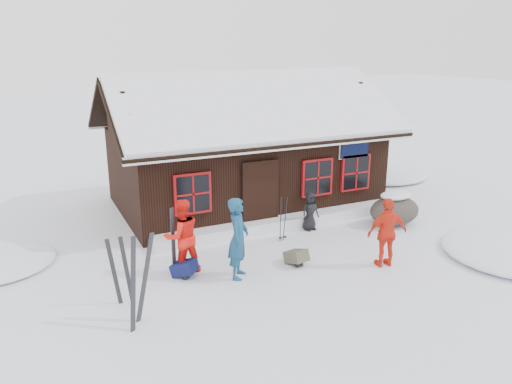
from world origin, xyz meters
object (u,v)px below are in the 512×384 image
Objects in this scene: boulder at (394,210)px; ski_poles at (283,220)px; skier_orange_right at (387,233)px; skier_crouched at (310,211)px; skier_teal at (238,238)px; backpack_olive at (296,259)px; ski_pair_left at (139,281)px; backpack_blue at (184,271)px; skier_orange_left at (182,236)px.

boulder is 1.22× the size of ski_poles.
skier_orange_right reaches higher than skier_crouched.
ski_poles reaches higher than skier_crouched.
backpack_olive is at bearing -54.80° from skier_teal.
skier_teal is at bearing 169.36° from backpack_olive.
backpack_olive is (-4.05, -1.22, -0.32)m from boulder.
ski_pair_left is 3.44× the size of backpack_blue.
ski_poles is at bearing -1.93° from ski_pair_left.
backpack_blue is (-4.22, -1.37, -0.41)m from skier_crouched.
ski_poles is 2.39× the size of backpack_blue.
skier_crouched is 2.10× the size of backpack_olive.
skier_orange_left reaches higher than ski_pair_left.
backpack_blue is at bearing -162.29° from ski_poles.
skier_crouched is 4.46m from backpack_blue.
boulder is 0.85× the size of ski_pair_left.
skier_crouched reaches higher than backpack_blue.
boulder is 2.94× the size of backpack_olive.
backpack_olive is at bearing -133.74° from skier_crouched.
boulder is 6.77m from backpack_blue.
ski_poles is (-3.60, 0.32, 0.14)m from boulder.
boulder is at bearing -5.07° from ski_poles.
skier_teal reaches higher than ski_pair_left.
skier_orange_right is 1.54× the size of skier_crouched.
skier_orange_right is 3.08m from boulder.
ski_pair_left is 1.44× the size of ski_poles.
skier_teal reaches higher than skier_orange_left.
ski_pair_left is at bearing -150.30° from ski_poles.
backpack_blue is (-4.60, 1.52, -0.71)m from skier_orange_right.
backpack_blue is 1.01× the size of backpack_olive.
skier_orange_left is 3.39× the size of backpack_olive.
backpack_olive is at bearing -163.21° from boulder.
boulder reaches higher than backpack_olive.
skier_teal is at bearing -9.57° from ski_pair_left.
skier_teal reaches higher than skier_crouched.
backpack_olive is at bearing -106.30° from ski_poles.
skier_orange_left is 2.29m from ski_pair_left.
skier_orange_left reaches higher than backpack_olive.
skier_crouched is 0.87× the size of ski_poles.
skier_crouched reaches higher than backpack_olive.
backpack_blue is (-1.14, 0.55, -0.81)m from skier_teal.
skier_teal is 1.12× the size of skier_orange_right.
skier_teal is 3.60m from skier_orange_right.
backpack_olive is (2.68, -0.54, -0.00)m from backpack_blue.
skier_crouched is at bearing -167.83° from skier_orange_left.
ski_pair_left is 5.16m from ski_poles.
ski_poles is at bearing -17.11° from skier_teal.
skier_orange_right is 1.10× the size of boulder.
skier_orange_left is at bearing -169.75° from skier_crouched.
skier_orange_right is (3.46, -0.97, -0.10)m from skier_teal.
skier_crouched is 0.71× the size of boulder.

